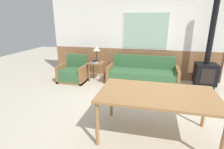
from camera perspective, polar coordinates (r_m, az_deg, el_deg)
The scene contains 9 objects.
ground_plane at distance 3.69m, azimuth 14.02°, elevation -13.96°, with size 16.00×16.00×0.00m, color beige.
wall_back at distance 5.81m, azimuth 14.88°, elevation 11.72°, with size 7.20×0.09×2.70m.
couch at distance 5.46m, azimuth 9.84°, elevation -0.25°, with size 2.10×0.80×0.81m.
armchair at distance 5.69m, azimuth -12.43°, elevation 0.33°, with size 0.84×0.73×0.80m.
side_table at distance 5.61m, azimuth -4.96°, elevation 2.80°, with size 0.46×0.46×0.59m.
table_lamp at distance 5.59m, azimuth -5.10°, elevation 8.21°, with size 0.24×0.24×0.50m.
book_stack at distance 5.50m, azimuth -5.66°, elevation 4.21°, with size 0.20×0.15×0.08m.
dining_table at distance 2.91m, azimuth 14.46°, elevation -7.09°, with size 1.85×1.04×0.78m.
wood_stove at distance 5.62m, azimuth 28.49°, elevation 2.47°, with size 0.57×0.48×2.51m.
Camera 1 is at (-0.13, -3.16, 1.90)m, focal length 28.00 mm.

